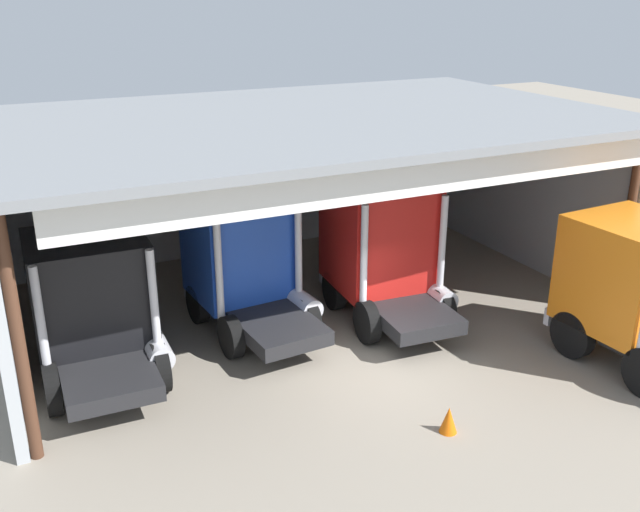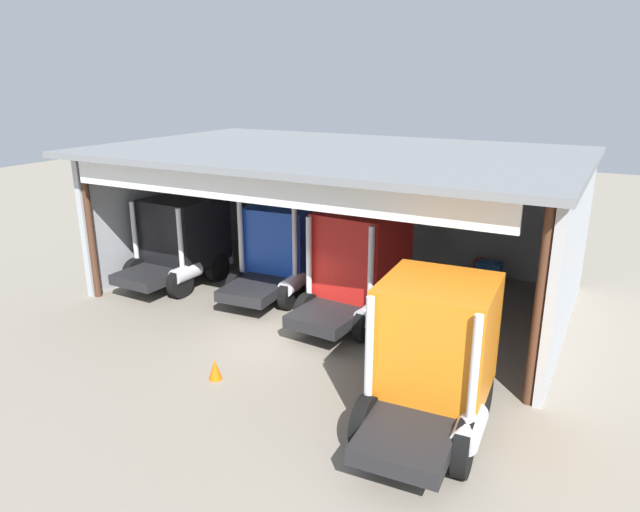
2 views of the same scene
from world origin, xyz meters
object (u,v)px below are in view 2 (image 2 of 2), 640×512
object	(u,v)px
truck_red_center_bay	(359,263)
tool_cart	(488,275)
oil_drum	(481,270)
truck_black_right_bay	(181,238)
truck_orange_left_bay	(434,353)
traffic_cone	(215,369)
truck_blue_center_left_bay	(281,248)

from	to	relation	value
truck_red_center_bay	tool_cart	world-z (taller)	truck_red_center_bay
oil_drum	tool_cart	distance (m)	0.73
truck_black_right_bay	truck_orange_left_bay	size ratio (longest dim) A/B	0.97
tool_cart	traffic_cone	distance (m)	11.40
tool_cart	traffic_cone	world-z (taller)	tool_cart
truck_orange_left_bay	oil_drum	world-z (taller)	truck_orange_left_bay
truck_red_center_bay	truck_orange_left_bay	world-z (taller)	truck_red_center_bay
truck_orange_left_bay	truck_blue_center_left_bay	bearing A→B (deg)	139.59
truck_orange_left_bay	traffic_cone	xyz separation A→B (m)	(-5.61, -0.70, -1.54)
truck_orange_left_bay	tool_cart	bearing A→B (deg)	91.93
truck_blue_center_left_bay	oil_drum	world-z (taller)	truck_blue_center_left_bay
tool_cart	truck_orange_left_bay	bearing A→B (deg)	-84.64
truck_black_right_bay	truck_red_center_bay	bearing A→B (deg)	1.44
truck_red_center_bay	oil_drum	size ratio (longest dim) A/B	5.45
truck_black_right_bay	truck_red_center_bay	world-z (taller)	truck_red_center_bay
truck_orange_left_bay	oil_drum	bearing A→B (deg)	93.77
truck_blue_center_left_bay	truck_orange_left_bay	bearing A→B (deg)	-41.29
truck_red_center_bay	traffic_cone	bearing A→B (deg)	-102.12
truck_blue_center_left_bay	traffic_cone	xyz separation A→B (m)	(1.94, -6.38, -1.39)
traffic_cone	truck_black_right_bay	bearing A→B (deg)	137.11
truck_black_right_bay	oil_drum	distance (m)	11.66
truck_red_center_bay	truck_orange_left_bay	xyz separation A→B (m)	(4.01, -4.75, -0.09)
truck_blue_center_left_bay	oil_drum	size ratio (longest dim) A/B	5.50
truck_black_right_bay	truck_red_center_bay	distance (m)	7.45
traffic_cone	truck_red_center_bay	bearing A→B (deg)	73.65
truck_blue_center_left_bay	truck_orange_left_bay	size ratio (longest dim) A/B	1.04
truck_red_center_bay	traffic_cone	size ratio (longest dim) A/B	8.36
truck_black_right_bay	tool_cart	world-z (taller)	truck_black_right_bay
truck_orange_left_bay	traffic_cone	size ratio (longest dim) A/B	8.10
oil_drum	traffic_cone	distance (m)	11.81
truck_blue_center_left_bay	traffic_cone	size ratio (longest dim) A/B	8.44
truck_orange_left_bay	truck_red_center_bay	bearing A→B (deg)	126.74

